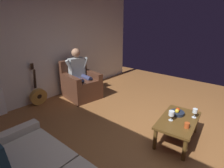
# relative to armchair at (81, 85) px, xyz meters

# --- Properties ---
(ground_plane) EXTENTS (7.30, 7.30, 0.00)m
(ground_plane) POSITION_rel_armchair_xyz_m (0.29, 2.46, -0.33)
(ground_plane) COLOR brown
(wall_back) EXTENTS (5.63, 0.06, 2.78)m
(wall_back) POSITION_rel_armchair_xyz_m (0.29, -0.61, 1.06)
(wall_back) COLOR silver
(wall_back) RESTS_ON ground
(armchair) EXTENTS (0.87, 0.95, 0.94)m
(armchair) POSITION_rel_armchair_xyz_m (0.00, 0.00, 0.00)
(armchair) COLOR #4C2B1D
(armchair) RESTS_ON ground
(person_seated) EXTENTS (0.66, 0.63, 1.25)m
(person_seated) POSITION_rel_armchair_xyz_m (-0.01, -0.03, 0.35)
(person_seated) COLOR #90979A
(person_seated) RESTS_ON ground
(coffee_table) EXTENTS (0.98, 0.63, 0.39)m
(coffee_table) POSITION_rel_armchair_xyz_m (0.16, 2.61, 0.00)
(coffee_table) COLOR #533818
(coffee_table) RESTS_ON ground
(guitar) EXTENTS (0.40, 0.21, 0.99)m
(guitar) POSITION_rel_armchair_xyz_m (0.96, -0.40, -0.10)
(guitar) COLOR #AB7D35
(guitar) RESTS_ON ground
(wine_glass_near) EXTENTS (0.07, 0.07, 0.16)m
(wine_glass_near) POSITION_rel_armchair_xyz_m (-0.06, 2.78, 0.18)
(wine_glass_near) COLOR silver
(wine_glass_near) RESTS_ON coffee_table
(wine_glass_far) EXTENTS (0.09, 0.09, 0.16)m
(wine_glass_far) POSITION_rel_armchair_xyz_m (0.27, 2.53, 0.18)
(wine_glass_far) COLOR silver
(wine_glass_far) RESTS_ON coffee_table
(fruit_bowl) EXTENTS (0.23, 0.23, 0.11)m
(fruit_bowl) POSITION_rel_armchair_xyz_m (0.02, 2.53, 0.10)
(fruit_bowl) COLOR #1C2332
(fruit_bowl) RESTS_ON coffee_table
(candle_jar) EXTENTS (0.07, 0.07, 0.08)m
(candle_jar) POSITION_rel_armchair_xyz_m (0.32, 2.79, 0.11)
(candle_jar) COLOR #AD451D
(candle_jar) RESTS_ON coffee_table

